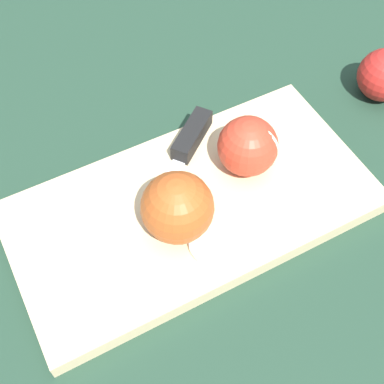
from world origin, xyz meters
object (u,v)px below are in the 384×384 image
at_px(apple_half_left, 249,147).
at_px(knife, 190,140).
at_px(apple_whole, 384,75).
at_px(apple_half_right, 177,207).

relative_size(apple_half_left, knife, 0.48).
relative_size(knife, apple_whole, 1.80).
height_order(apple_half_right, knife, apple_half_right).
height_order(knife, apple_whole, apple_whole).
height_order(apple_half_right, apple_whole, apple_half_right).
xyz_separation_m(knife, apple_whole, (-0.27, 0.08, 0.00)).
height_order(apple_half_left, apple_whole, apple_half_left).
bearing_deg(apple_half_right, apple_half_left, -89.03).
xyz_separation_m(apple_half_right, apple_whole, (-0.35, -0.00, -0.03)).
bearing_deg(apple_half_left, apple_half_right, 162.55).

